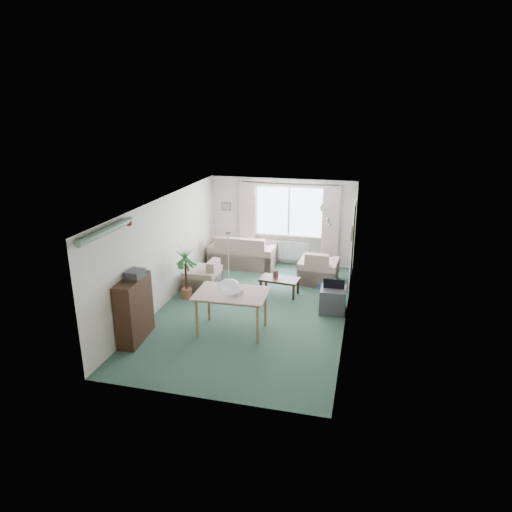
% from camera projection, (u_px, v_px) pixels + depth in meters
% --- Properties ---
extents(ground, '(6.50, 6.50, 0.00)m').
position_uv_depth(ground, '(253.00, 310.00, 9.99)').
color(ground, '#305140').
extents(window, '(1.80, 0.03, 1.30)m').
position_uv_depth(window, '(289.00, 211.00, 12.44)').
color(window, white).
extents(curtain_rod, '(2.60, 0.03, 0.03)m').
position_uv_depth(curtain_rod, '(289.00, 184.00, 12.12)').
color(curtain_rod, black).
extents(curtain_left, '(0.45, 0.08, 2.00)m').
position_uv_depth(curtain_left, '(248.00, 218.00, 12.69)').
color(curtain_left, beige).
extents(curtain_right, '(0.45, 0.08, 2.00)m').
position_uv_depth(curtain_right, '(331.00, 223.00, 12.16)').
color(curtain_right, beige).
extents(radiator, '(1.20, 0.10, 0.55)m').
position_uv_depth(radiator, '(288.00, 250.00, 12.75)').
color(radiator, white).
extents(doorway, '(0.03, 0.95, 2.00)m').
position_uv_depth(doorway, '(353.00, 244.00, 11.24)').
color(doorway, black).
extents(pendant_lamp, '(0.36, 0.36, 0.36)m').
position_uv_depth(pendant_lamp, '(229.00, 287.00, 7.36)').
color(pendant_lamp, white).
extents(tinsel_garland, '(1.60, 1.60, 0.12)m').
position_uv_depth(tinsel_garland, '(107.00, 231.00, 7.59)').
color(tinsel_garland, '#196626').
extents(bauble_cluster_a, '(0.20, 0.20, 0.20)m').
position_uv_depth(bauble_cluster_a, '(321.00, 205.00, 9.82)').
color(bauble_cluster_a, silver).
extents(bauble_cluster_b, '(0.20, 0.20, 0.20)m').
position_uv_depth(bauble_cluster_b, '(330.00, 219.00, 8.64)').
color(bauble_cluster_b, silver).
extents(wall_picture_back, '(0.28, 0.03, 0.22)m').
position_uv_depth(wall_picture_back, '(226.00, 206.00, 12.84)').
color(wall_picture_back, brown).
extents(wall_picture_right, '(0.03, 0.24, 0.30)m').
position_uv_depth(wall_picture_right, '(352.00, 233.00, 10.15)').
color(wall_picture_right, brown).
extents(sofa, '(1.79, 0.96, 0.89)m').
position_uv_depth(sofa, '(243.00, 250.00, 12.60)').
color(sofa, beige).
rests_on(sofa, ground).
extents(armchair_corner, '(0.98, 0.94, 0.84)m').
position_uv_depth(armchair_corner, '(319.00, 266.00, 11.46)').
color(armchair_corner, '#C5AE95').
rests_on(armchair_corner, ground).
extents(armchair_left, '(0.77, 0.82, 0.73)m').
position_uv_depth(armchair_left, '(202.00, 274.00, 11.08)').
color(armchair_left, beige).
rests_on(armchair_left, ground).
extents(coffee_table, '(0.94, 0.59, 0.40)m').
position_uv_depth(coffee_table, '(279.00, 286.00, 10.75)').
color(coffee_table, black).
rests_on(coffee_table, ground).
extents(photo_frame, '(0.12, 0.05, 0.16)m').
position_uv_depth(photo_frame, '(276.00, 274.00, 10.74)').
color(photo_frame, brown).
rests_on(photo_frame, coffee_table).
extents(bookshelf, '(0.41, 1.03, 1.23)m').
position_uv_depth(bookshelf, '(134.00, 309.00, 8.57)').
color(bookshelf, black).
rests_on(bookshelf, ground).
extents(hifi_box, '(0.29, 0.36, 0.14)m').
position_uv_depth(hifi_box, '(135.00, 274.00, 8.43)').
color(hifi_box, '#36373A').
rests_on(hifi_box, bookshelf).
extents(houseplant, '(0.64, 0.64, 1.23)m').
position_uv_depth(houseplant, '(186.00, 273.00, 10.42)').
color(houseplant, '#216230').
rests_on(houseplant, ground).
extents(dining_table, '(1.31, 0.90, 0.80)m').
position_uv_depth(dining_table, '(232.00, 312.00, 8.94)').
color(dining_table, tan).
rests_on(dining_table, ground).
extents(gift_box, '(0.30, 0.27, 0.12)m').
position_uv_depth(gift_box, '(236.00, 292.00, 8.72)').
color(gift_box, silver).
rests_on(gift_box, dining_table).
extents(tv_cube, '(0.55, 0.60, 0.54)m').
position_uv_depth(tv_cube, '(333.00, 300.00, 9.84)').
color(tv_cube, '#403F45').
rests_on(tv_cube, ground).
extents(pet_bed, '(0.85, 0.85, 0.13)m').
position_uv_depth(pet_bed, '(332.00, 286.00, 11.13)').
color(pet_bed, '#204393').
rests_on(pet_bed, ground).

